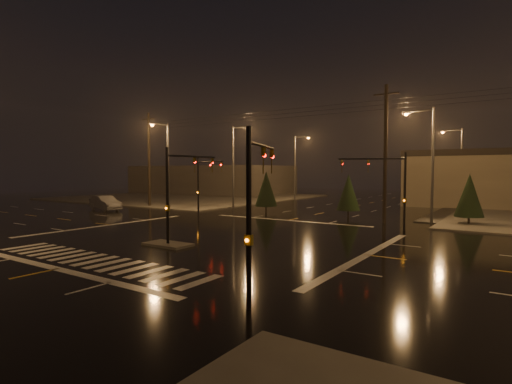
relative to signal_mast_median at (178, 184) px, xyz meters
The scene contains 22 objects.
ground 4.85m from the signal_mast_median, 90.00° to the left, with size 140.00×140.00×0.00m, color black.
sidewalk_nw 44.80m from the signal_mast_median, 132.21° to the left, with size 36.00×36.00×0.12m, color #494741.
median_island 3.79m from the signal_mast_median, 90.00° to the right, with size 3.00×1.60×0.15m, color #494741.
crosswalk 7.01m from the signal_mast_median, 90.00° to the right, with size 15.00×2.60×0.01m, color beige.
stop_bar_near 8.77m from the signal_mast_median, 90.00° to the right, with size 16.00×0.50×0.01m, color beige.
stop_bar_far 14.56m from the signal_mast_median, 90.00° to the left, with size 16.00×0.50×0.01m, color beige.
commercial_block 57.07m from the signal_mast_median, 127.83° to the left, with size 30.00×18.00×5.60m, color #3A3533.
signal_mast_median is the anchor object (origin of this frame).
signal_mast_ne 16.27m from the signal_mast_median, 54.28° to the left, with size 4.84×1.86×6.00m.
signal_mast_nw 16.27m from the signal_mast_median, 125.72° to the left, with size 4.84×1.86×6.00m.
signal_mast_se 12.22m from the signal_mast_median, 33.15° to the right, with size 1.55×3.87×6.00m.
streetlight_1 23.94m from the signal_mast_median, 117.96° to the left, with size 2.77×0.32×10.00m.
streetlight_2 38.78m from the signal_mast_median, 106.79° to the left, with size 2.77×0.32×10.00m.
streetlight_3 22.20m from the signal_mast_median, 59.61° to the left, with size 2.77×0.32×10.00m.
streetlight_4 40.69m from the signal_mast_median, 74.03° to the left, with size 2.77×0.32×10.00m.
streetlight_5 21.53m from the signal_mast_median, 138.30° to the left, with size 0.32×2.77×10.00m.
utility_pole_0 27.95m from the signal_mast_median, 142.19° to the left, with size 2.20×0.32×12.00m.
utility_pole_1 19.00m from the signal_mast_median, 64.89° to the left, with size 2.20×0.32×12.00m.
conifer_0 24.48m from the signal_mast_median, 54.22° to the left, with size 2.34×2.34×4.36m.
conifer_3 19.80m from the signal_mast_median, 105.94° to the left, with size 2.46×2.46×4.54m.
conifer_4 19.94m from the signal_mast_median, 79.03° to the left, with size 2.28×2.28×4.26m.
car_crossing 24.84m from the signal_mast_median, 154.42° to the left, with size 1.80×5.15×1.70m, color slate.
Camera 1 is at (17.86, -21.15, 4.55)m, focal length 28.00 mm.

